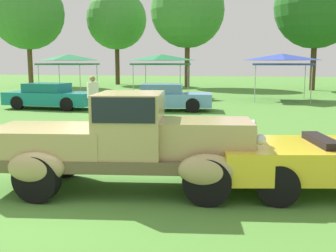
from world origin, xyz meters
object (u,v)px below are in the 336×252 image
(show_car_skyblue, at_px, (165,98))
(spectator_between_cars, at_px, (93,96))
(feature_pickup_truck, at_px, (126,141))
(canopy_tent_right_field, at_px, (282,59))
(canopy_tent_center_field, at_px, (162,59))
(show_car_teal, at_px, (50,96))
(canopy_tent_left_field, at_px, (68,59))

(show_car_skyblue, distance_m, spectator_between_cars, 4.17)
(feature_pickup_truck, distance_m, canopy_tent_right_field, 18.61)
(spectator_between_cars, bearing_deg, canopy_tent_right_field, 52.79)
(feature_pickup_truck, distance_m, canopy_tent_center_field, 18.76)
(show_car_teal, height_order, canopy_tent_center_field, canopy_tent_center_field)
(show_car_skyblue, bearing_deg, canopy_tent_center_field, 103.90)
(feature_pickup_truck, relative_size, canopy_tent_left_field, 1.61)
(spectator_between_cars, xyz_separation_m, canopy_tent_center_field, (0.40, 10.22, 1.51))
(feature_pickup_truck, xyz_separation_m, canopy_tent_right_field, (3.68, 18.18, 1.55))
(show_car_teal, distance_m, canopy_tent_right_field, 13.20)
(feature_pickup_truck, distance_m, show_car_skyblue, 11.94)
(show_car_teal, bearing_deg, feature_pickup_truck, -56.64)
(show_car_teal, height_order, spectator_between_cars, spectator_between_cars)
(canopy_tent_center_field, height_order, canopy_tent_right_field, same)
(canopy_tent_center_field, bearing_deg, canopy_tent_right_field, -1.49)
(show_car_skyblue, relative_size, canopy_tent_right_field, 1.33)
(feature_pickup_truck, xyz_separation_m, show_car_skyblue, (-1.90, 11.78, -0.27))
(feature_pickup_truck, xyz_separation_m, canopy_tent_center_field, (-3.53, 18.36, 1.55))
(canopy_tent_right_field, bearing_deg, show_car_skyblue, -131.10)
(show_car_skyblue, bearing_deg, feature_pickup_truck, -80.83)
(feature_pickup_truck, xyz_separation_m, canopy_tent_left_field, (-9.15, 17.05, 1.55))
(show_car_teal, xyz_separation_m, canopy_tent_right_field, (11.14, 6.84, 1.82))
(show_car_teal, height_order, show_car_skyblue, same)
(feature_pickup_truck, height_order, show_car_teal, feature_pickup_truck)
(feature_pickup_truck, relative_size, show_car_skyblue, 1.07)
(canopy_tent_left_field, distance_m, canopy_tent_right_field, 12.87)
(spectator_between_cars, bearing_deg, canopy_tent_center_field, 87.74)
(feature_pickup_truck, distance_m, canopy_tent_left_field, 19.41)
(show_car_teal, distance_m, canopy_tent_left_field, 6.23)
(show_car_skyblue, relative_size, canopy_tent_center_field, 1.40)
(feature_pickup_truck, distance_m, show_car_teal, 13.58)
(canopy_tent_center_field, bearing_deg, spectator_between_cars, -92.26)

